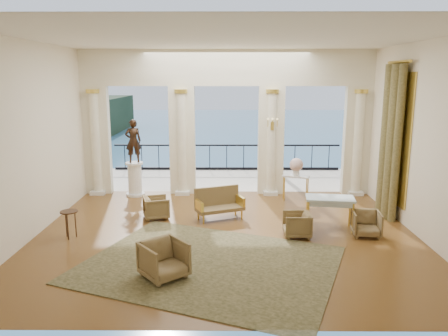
{
  "coord_description": "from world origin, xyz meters",
  "views": [
    {
      "loc": [
        0.02,
        -9.82,
        3.69
      ],
      "look_at": [
        -0.06,
        0.6,
        1.5
      ],
      "focal_mm": 35.0,
      "sensor_mm": 36.0,
      "label": 1
    }
  ],
  "objects_px": {
    "armchair_b": "(366,222)",
    "console_table": "(296,180)",
    "statue": "(133,141)",
    "pedestal": "(135,180)",
    "armchair_a": "(164,258)",
    "armchair_c": "(297,223)",
    "settee": "(219,203)",
    "armchair_d": "(156,206)",
    "game_table": "(330,201)",
    "side_table": "(69,215)"
  },
  "relations": [
    {
      "from": "armchair_d",
      "to": "statue",
      "type": "bearing_deg",
      "value": 7.22
    },
    {
      "from": "armchair_d",
      "to": "console_table",
      "type": "xyz_separation_m",
      "value": [
        3.95,
        1.81,
        0.3
      ]
    },
    {
      "from": "armchair_d",
      "to": "game_table",
      "type": "xyz_separation_m",
      "value": [
        4.39,
        -0.75,
        0.39
      ]
    },
    {
      "from": "statue",
      "to": "game_table",
      "type": "bearing_deg",
      "value": 133.49
    },
    {
      "from": "pedestal",
      "to": "settee",
      "type": "bearing_deg",
      "value": -39.8
    },
    {
      "from": "game_table",
      "to": "armchair_c",
      "type": "bearing_deg",
      "value": -140.14
    },
    {
      "from": "armchair_b",
      "to": "settee",
      "type": "distance_m",
      "value": 3.73
    },
    {
      "from": "pedestal",
      "to": "statue",
      "type": "relative_size",
      "value": 0.8
    },
    {
      "from": "settee",
      "to": "console_table",
      "type": "relative_size",
      "value": 1.59
    },
    {
      "from": "pedestal",
      "to": "console_table",
      "type": "xyz_separation_m",
      "value": [
        4.98,
        -0.45,
        0.11
      ]
    },
    {
      "from": "statue",
      "to": "armchair_d",
      "type": "bearing_deg",
      "value": 97.04
    },
    {
      "from": "armchair_a",
      "to": "game_table",
      "type": "bearing_deg",
      "value": -2.51
    },
    {
      "from": "armchair_d",
      "to": "statue",
      "type": "distance_m",
      "value": 2.86
    },
    {
      "from": "armchair_a",
      "to": "armchair_c",
      "type": "bearing_deg",
      "value": -1.3
    },
    {
      "from": "armchair_c",
      "to": "statue",
      "type": "height_order",
      "value": "statue"
    },
    {
      "from": "statue",
      "to": "armchair_b",
      "type": "bearing_deg",
      "value": 132.92
    },
    {
      "from": "armchair_b",
      "to": "side_table",
      "type": "relative_size",
      "value": 1.0
    },
    {
      "from": "armchair_a",
      "to": "armchair_c",
      "type": "relative_size",
      "value": 1.22
    },
    {
      "from": "armchair_a",
      "to": "side_table",
      "type": "bearing_deg",
      "value": 101.68
    },
    {
      "from": "armchair_b",
      "to": "game_table",
      "type": "bearing_deg",
      "value": 152.52
    },
    {
      "from": "game_table",
      "to": "side_table",
      "type": "relative_size",
      "value": 1.89
    },
    {
      "from": "console_table",
      "to": "side_table",
      "type": "bearing_deg",
      "value": -128.42
    },
    {
      "from": "armchair_c",
      "to": "game_table",
      "type": "bearing_deg",
      "value": 122.39
    },
    {
      "from": "armchair_b",
      "to": "settee",
      "type": "bearing_deg",
      "value": 165.94
    },
    {
      "from": "side_table",
      "to": "console_table",
      "type": "bearing_deg",
      "value": 29.67
    },
    {
      "from": "armchair_c",
      "to": "console_table",
      "type": "xyz_separation_m",
      "value": [
        0.44,
        3.12,
        0.31
      ]
    },
    {
      "from": "statue",
      "to": "console_table",
      "type": "distance_m",
      "value": 5.13
    },
    {
      "from": "game_table",
      "to": "pedestal",
      "type": "xyz_separation_m",
      "value": [
        -5.42,
        3.01,
        -0.2
      ]
    },
    {
      "from": "armchair_b",
      "to": "armchair_d",
      "type": "relative_size",
      "value": 1.01
    },
    {
      "from": "armchair_c",
      "to": "pedestal",
      "type": "height_order",
      "value": "pedestal"
    },
    {
      "from": "settee",
      "to": "statue",
      "type": "xyz_separation_m",
      "value": [
        -2.68,
        2.23,
        1.33
      ]
    },
    {
      "from": "armchair_b",
      "to": "pedestal",
      "type": "xyz_separation_m",
      "value": [
        -6.18,
        3.52,
        0.19
      ]
    },
    {
      "from": "armchair_b",
      "to": "console_table",
      "type": "xyz_separation_m",
      "value": [
        -1.2,
        3.07,
        0.3
      ]
    },
    {
      "from": "side_table",
      "to": "armchair_d",
      "type": "bearing_deg",
      "value": 39.23
    },
    {
      "from": "console_table",
      "to": "game_table",
      "type": "bearing_deg",
      "value": -58.39
    },
    {
      "from": "armchair_b",
      "to": "armchair_d",
      "type": "height_order",
      "value": "armchair_b"
    },
    {
      "from": "game_table",
      "to": "statue",
      "type": "bearing_deg",
      "value": 158.47
    },
    {
      "from": "pedestal",
      "to": "console_table",
      "type": "relative_size",
      "value": 1.25
    },
    {
      "from": "side_table",
      "to": "armchair_c",
      "type": "bearing_deg",
      "value": 1.58
    },
    {
      "from": "armchair_c",
      "to": "armchair_d",
      "type": "relative_size",
      "value": 0.98
    },
    {
      "from": "armchair_d",
      "to": "armchair_c",
      "type": "bearing_deg",
      "value": -127.7
    },
    {
      "from": "game_table",
      "to": "settee",
      "type": "bearing_deg",
      "value": 171.66
    },
    {
      "from": "armchair_b",
      "to": "armchair_c",
      "type": "relative_size",
      "value": 1.03
    },
    {
      "from": "side_table",
      "to": "pedestal",
      "type": "bearing_deg",
      "value": 78.6
    },
    {
      "from": "armchair_a",
      "to": "settee",
      "type": "bearing_deg",
      "value": 35.82
    },
    {
      "from": "armchair_b",
      "to": "armchair_c",
      "type": "bearing_deg",
      "value": -172.03
    },
    {
      "from": "settee",
      "to": "pedestal",
      "type": "distance_m",
      "value": 3.49
    },
    {
      "from": "armchair_a",
      "to": "pedestal",
      "type": "height_order",
      "value": "pedestal"
    },
    {
      "from": "armchair_c",
      "to": "game_table",
      "type": "height_order",
      "value": "game_table"
    },
    {
      "from": "console_table",
      "to": "statue",
      "type": "bearing_deg",
      "value": -163.26
    }
  ]
}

